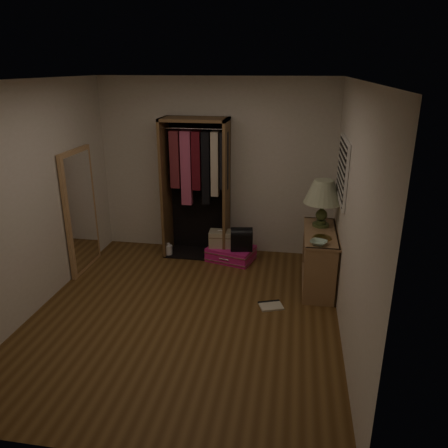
{
  "coord_description": "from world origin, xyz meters",
  "views": [
    {
      "loc": [
        1.18,
        -4.28,
        2.73
      ],
      "look_at": [
        0.3,
        0.95,
        0.8
      ],
      "focal_mm": 35.0,
      "sensor_mm": 36.0,
      "label": 1
    }
  ],
  "objects_px": {
    "console_bookshelf": "(319,256)",
    "black_bag": "(241,238)",
    "floor_mirror": "(81,211)",
    "pink_suitcase": "(231,253)",
    "train_case": "(221,238)",
    "white_jug": "(169,250)",
    "open_wardrobe": "(198,176)",
    "table_lamp": "(323,193)"
  },
  "relations": [
    {
      "from": "floor_mirror",
      "to": "white_jug",
      "type": "relative_size",
      "value": 8.55
    },
    {
      "from": "pink_suitcase",
      "to": "black_bag",
      "type": "height_order",
      "value": "black_bag"
    },
    {
      "from": "white_jug",
      "to": "black_bag",
      "type": "bearing_deg",
      "value": -2.97
    },
    {
      "from": "console_bookshelf",
      "to": "black_bag",
      "type": "bearing_deg",
      "value": 154.63
    },
    {
      "from": "console_bookshelf",
      "to": "table_lamp",
      "type": "xyz_separation_m",
      "value": [
        0.0,
        0.19,
        0.8
      ]
    },
    {
      "from": "train_case",
      "to": "black_bag",
      "type": "distance_m",
      "value": 0.32
    },
    {
      "from": "console_bookshelf",
      "to": "train_case",
      "type": "xyz_separation_m",
      "value": [
        -1.39,
        0.58,
        -0.07
      ]
    },
    {
      "from": "pink_suitcase",
      "to": "train_case",
      "type": "height_order",
      "value": "train_case"
    },
    {
      "from": "console_bookshelf",
      "to": "black_bag",
      "type": "relative_size",
      "value": 3.28
    },
    {
      "from": "pink_suitcase",
      "to": "train_case",
      "type": "distance_m",
      "value": 0.27
    },
    {
      "from": "console_bookshelf",
      "to": "white_jug",
      "type": "height_order",
      "value": "console_bookshelf"
    },
    {
      "from": "console_bookshelf",
      "to": "floor_mirror",
      "type": "bearing_deg",
      "value": -179.47
    },
    {
      "from": "white_jug",
      "to": "table_lamp",
      "type": "bearing_deg",
      "value": -9.73
    },
    {
      "from": "table_lamp",
      "to": "white_jug",
      "type": "xyz_separation_m",
      "value": [
        -2.2,
        0.38,
        -1.12
      ]
    },
    {
      "from": "floor_mirror",
      "to": "pink_suitcase",
      "type": "relative_size",
      "value": 2.21
    },
    {
      "from": "black_bag",
      "to": "open_wardrobe",
      "type": "bearing_deg",
      "value": 152.24
    },
    {
      "from": "open_wardrobe",
      "to": "white_jug",
      "type": "distance_m",
      "value": 1.22
    },
    {
      "from": "table_lamp",
      "to": "pink_suitcase",
      "type": "bearing_deg",
      "value": 163.1
    },
    {
      "from": "train_case",
      "to": "pink_suitcase",
      "type": "bearing_deg",
      "value": -9.6
    },
    {
      "from": "pink_suitcase",
      "to": "white_jug",
      "type": "relative_size",
      "value": 3.87
    },
    {
      "from": "pink_suitcase",
      "to": "white_jug",
      "type": "height_order",
      "value": "pink_suitcase"
    },
    {
      "from": "console_bookshelf",
      "to": "train_case",
      "type": "distance_m",
      "value": 1.51
    },
    {
      "from": "open_wardrobe",
      "to": "white_jug",
      "type": "height_order",
      "value": "open_wardrobe"
    },
    {
      "from": "console_bookshelf",
      "to": "open_wardrobe",
      "type": "distance_m",
      "value": 2.08
    },
    {
      "from": "black_bag",
      "to": "white_jug",
      "type": "distance_m",
      "value": 1.16
    },
    {
      "from": "train_case",
      "to": "black_bag",
      "type": "xyz_separation_m",
      "value": [
        0.31,
        -0.07,
        0.05
      ]
    },
    {
      "from": "pink_suitcase",
      "to": "table_lamp",
      "type": "relative_size",
      "value": 1.25
    },
    {
      "from": "floor_mirror",
      "to": "table_lamp",
      "type": "xyz_separation_m",
      "value": [
        3.24,
        0.22,
        0.35
      ]
    },
    {
      "from": "console_bookshelf",
      "to": "pink_suitcase",
      "type": "height_order",
      "value": "console_bookshelf"
    },
    {
      "from": "console_bookshelf",
      "to": "pink_suitcase",
      "type": "bearing_deg",
      "value": 155.33
    },
    {
      "from": "open_wardrobe",
      "to": "table_lamp",
      "type": "xyz_separation_m",
      "value": [
        1.77,
        -0.55,
        -0.01
      ]
    },
    {
      "from": "open_wardrobe",
      "to": "train_case",
      "type": "height_order",
      "value": "open_wardrobe"
    },
    {
      "from": "train_case",
      "to": "floor_mirror",
      "type": "bearing_deg",
      "value": -165.7
    },
    {
      "from": "pink_suitcase",
      "to": "black_bag",
      "type": "xyz_separation_m",
      "value": [
        0.16,
        -0.06,
        0.28
      ]
    },
    {
      "from": "floor_mirror",
      "to": "pink_suitcase",
      "type": "xyz_separation_m",
      "value": [
        2.0,
        0.6,
        -0.75
      ]
    },
    {
      "from": "black_bag",
      "to": "white_jug",
      "type": "xyz_separation_m",
      "value": [
        -1.12,
        0.06,
        -0.29
      ]
    },
    {
      "from": "open_wardrobe",
      "to": "white_jug",
      "type": "relative_size",
      "value": 10.31
    },
    {
      "from": "white_jug",
      "to": "pink_suitcase",
      "type": "bearing_deg",
      "value": -0.01
    },
    {
      "from": "console_bookshelf",
      "to": "open_wardrobe",
      "type": "bearing_deg",
      "value": 157.25
    },
    {
      "from": "train_case",
      "to": "white_jug",
      "type": "xyz_separation_m",
      "value": [
        -0.81,
        -0.01,
        -0.24
      ]
    },
    {
      "from": "table_lamp",
      "to": "white_jug",
      "type": "height_order",
      "value": "table_lamp"
    },
    {
      "from": "train_case",
      "to": "black_bag",
      "type": "bearing_deg",
      "value": -17.19
    }
  ]
}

